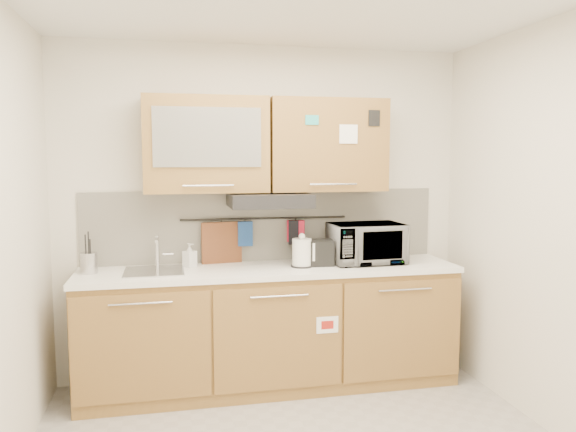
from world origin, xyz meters
name	(u,v)px	position (x,y,z in m)	size (l,w,h in m)	color
wall_back	(264,213)	(0.00, 1.50, 1.30)	(3.20, 3.20, 0.00)	silver
wall_right	(572,232)	(1.60, 0.00, 1.30)	(3.00, 3.00, 0.00)	silver
base_cabinet	(271,334)	(0.00, 1.19, 0.41)	(2.80, 0.64, 0.88)	#A37739
countertop	(271,270)	(0.00, 1.19, 0.90)	(2.82, 0.62, 0.04)	white
backsplash	(264,225)	(0.00, 1.49, 1.20)	(2.80, 0.02, 0.56)	silver
upper_cabinets	(267,145)	(0.00, 1.32, 1.83)	(1.82, 0.37, 0.70)	#A37739
range_hood	(269,200)	(0.00, 1.25, 1.42)	(0.60, 0.46, 0.10)	black
sink	(154,271)	(-0.85, 1.21, 0.92)	(0.42, 0.40, 0.26)	silver
utensil_rail	(265,218)	(0.00, 1.45, 1.26)	(0.02, 0.02, 1.30)	black
utensil_crock	(89,263)	(-1.30, 1.25, 1.00)	(0.14, 0.14, 0.30)	#B3B2B7
kettle	(302,253)	(0.23, 1.16, 1.02)	(0.19, 0.19, 0.25)	silver
toaster	(316,252)	(0.35, 1.19, 1.02)	(0.27, 0.18, 0.20)	black
microwave	(366,243)	(0.76, 1.22, 1.07)	(0.55, 0.38, 0.31)	#999999
soap_bottle	(190,255)	(-0.59, 1.34, 1.01)	(0.08, 0.08, 0.18)	#999999
cutting_board	(222,247)	(-0.34, 1.44, 1.05)	(0.31, 0.02, 0.39)	brown
oven_mitt	(245,234)	(-0.16, 1.44, 1.14)	(0.11, 0.03, 0.19)	navy
dark_pouch	(296,232)	(0.25, 1.44, 1.14)	(0.12, 0.04, 0.19)	black
pot_holder	(296,231)	(0.25, 1.44, 1.15)	(0.14, 0.02, 0.17)	red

